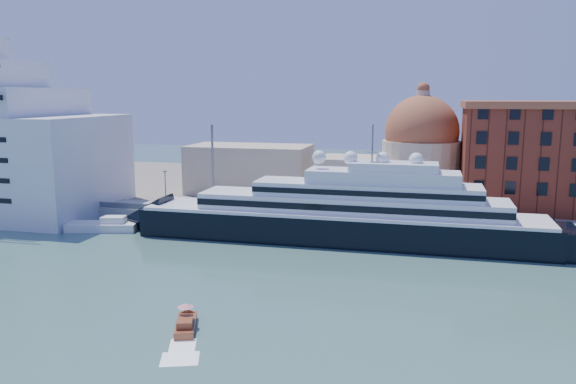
# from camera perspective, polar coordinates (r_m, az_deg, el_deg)

# --- Properties ---
(ground) EXTENTS (400.00, 400.00, 0.00)m
(ground) POSITION_cam_1_polar(r_m,az_deg,el_deg) (84.11, -3.04, -8.55)
(ground) COLOR #38615E
(ground) RESTS_ON ground
(quay) EXTENTS (180.00, 10.00, 2.50)m
(quay) POSITION_cam_1_polar(r_m,az_deg,el_deg) (115.53, 1.92, -2.80)
(quay) COLOR gray
(quay) RESTS_ON ground
(land) EXTENTS (260.00, 72.00, 2.00)m
(land) POSITION_cam_1_polar(r_m,az_deg,el_deg) (155.18, 5.12, 0.34)
(land) COLOR slate
(land) RESTS_ON ground
(quay_fence) EXTENTS (180.00, 0.10, 1.20)m
(quay_fence) POSITION_cam_1_polar(r_m,az_deg,el_deg) (110.84, 1.44, -2.36)
(quay_fence) COLOR slate
(quay_fence) RESTS_ON quay
(superyacht) EXTENTS (83.76, 11.61, 25.03)m
(superyacht) POSITION_cam_1_polar(r_m,az_deg,el_deg) (103.18, 3.95, -2.61)
(superyacht) COLOR black
(superyacht) RESTS_ON ground
(service_barge) EXTENTS (14.42, 7.53, 3.09)m
(service_barge) POSITION_cam_1_polar(r_m,az_deg,el_deg) (116.97, -18.20, -3.32)
(service_barge) COLOR white
(service_barge) RESTS_ON ground
(water_taxi) EXTENTS (4.15, 6.74, 3.04)m
(water_taxi) POSITION_cam_1_polar(r_m,az_deg,el_deg) (66.86, -10.35, -13.02)
(water_taxi) COLOR brown
(water_taxi) RESTS_ON ground
(warehouse) EXTENTS (43.00, 19.00, 23.25)m
(warehouse) POSITION_cam_1_polar(r_m,az_deg,el_deg) (131.93, 26.46, 3.28)
(warehouse) COLOR maroon
(warehouse) RESTS_ON land
(church) EXTENTS (66.00, 18.00, 25.50)m
(church) POSITION_cam_1_polar(r_m,az_deg,el_deg) (135.95, 6.70, 3.18)
(church) COLOR beige
(church) RESTS_ON land
(lamp_posts) EXTENTS (120.80, 2.40, 18.00)m
(lamp_posts) POSITION_cam_1_polar(r_m,az_deg,el_deg) (115.62, -4.38, 1.52)
(lamp_posts) COLOR slate
(lamp_posts) RESTS_ON quay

